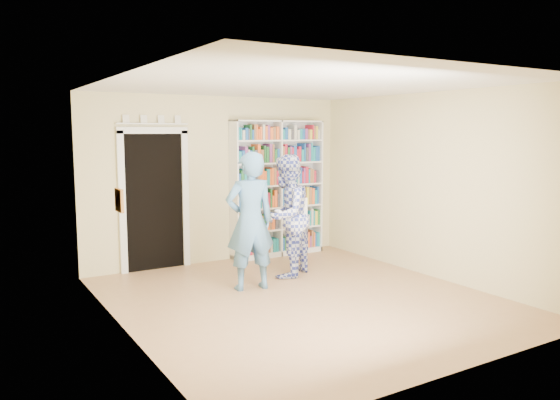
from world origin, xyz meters
The scene contains 11 objects.
floor centered at (0.00, 0.00, 0.00)m, with size 5.00×5.00×0.00m, color #A97952.
ceiling centered at (0.00, 0.00, 2.70)m, with size 5.00×5.00×0.00m, color white.
wall_back centered at (0.00, 2.50, 1.35)m, with size 4.50×4.50×0.00m, color beige.
wall_left centered at (-2.25, 0.00, 1.35)m, with size 5.00×5.00×0.00m, color beige.
wall_right centered at (2.25, 0.00, 1.35)m, with size 5.00×5.00×0.00m, color beige.
bookshelf centered at (1.03, 2.34, 1.17)m, with size 1.69×0.32×2.32m.
doorway centered at (-1.10, 2.48, 1.18)m, with size 1.10×0.08×2.43m.
wall_art centered at (-2.23, 0.20, 1.40)m, with size 0.03×0.25×0.25m, color brown.
man_blue centered at (-0.35, 0.76, 0.93)m, with size 0.68×0.45×1.87m, color #4E7FAE.
man_plaid centered at (0.42, 1.08, 0.90)m, with size 0.88×0.68×1.80m, color #3440A0.
paper_sheet centered at (0.57, 0.89, 1.02)m, with size 0.21×0.01×0.30m, color white.
Camera 1 is at (-3.75, -5.64, 2.13)m, focal length 35.00 mm.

